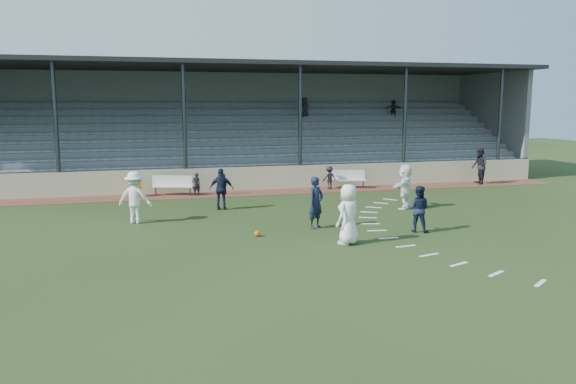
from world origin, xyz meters
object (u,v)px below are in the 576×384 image
(trash_bin, at_px, (137,189))
(player_white_lead, at_px, (348,214))
(bench_left, at_px, (173,184))
(official, at_px, (479,166))
(football, at_px, (257,234))
(player_navy_lead, at_px, (316,203))
(bench_right, at_px, (346,177))

(trash_bin, relative_size, player_white_lead, 0.39)
(bench_left, height_order, trash_bin, bench_left)
(trash_bin, relative_size, official, 0.37)
(bench_left, bearing_deg, trash_bin, -160.32)
(bench_left, distance_m, player_white_lead, 12.24)
(football, distance_m, player_navy_lead, 2.57)
(bench_right, xyz_separation_m, player_white_lead, (-4.09, -11.24, 0.39))
(bench_right, bearing_deg, trash_bin, -165.05)
(player_navy_lead, height_order, official, official)
(official, bearing_deg, player_navy_lead, -42.09)
(bench_left, relative_size, trash_bin, 2.68)
(player_white_lead, bearing_deg, official, -171.87)
(player_navy_lead, xyz_separation_m, official, (12.04, 8.30, 0.09))
(bench_left, bearing_deg, football, -58.20)
(player_white_lead, height_order, official, official)
(football, bearing_deg, bench_left, 103.90)
(football, xyz_separation_m, official, (14.36, 9.04, 0.93))
(football, relative_size, player_white_lead, 0.10)
(trash_bin, bearing_deg, player_white_lead, -58.99)
(bench_left, height_order, bench_right, same)
(player_white_lead, bearing_deg, player_navy_lead, -117.12)
(bench_right, xyz_separation_m, football, (-6.72, -9.51, -0.48))
(bench_right, relative_size, official, 1.01)
(player_navy_lead, bearing_deg, bench_left, 84.10)
(bench_left, height_order, football, bench_left)
(player_navy_lead, distance_m, official, 14.62)
(bench_left, relative_size, player_navy_lead, 1.08)
(bench_right, height_order, official, official)
(bench_left, relative_size, bench_right, 0.99)
(player_white_lead, distance_m, official, 15.92)
(bench_right, height_order, player_navy_lead, player_navy_lead)
(bench_left, bearing_deg, player_navy_lead, -43.96)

